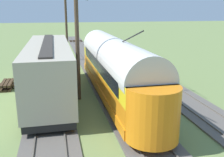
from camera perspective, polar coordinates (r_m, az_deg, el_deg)
name	(u,v)px	position (r m, az deg, el deg)	size (l,w,h in m)	color
ground_plane	(105,82)	(23.14, -1.58, -0.81)	(220.00, 220.00, 0.00)	olive
track_streetcar_siding	(153,78)	(24.68, 8.97, 0.15)	(2.80, 80.00, 0.18)	#56514C
track_adjacent_siding	(104,81)	(23.42, -1.73, -0.48)	(2.80, 80.00, 0.18)	#56514C
track_third_siding	(51,84)	(23.05, -13.20, -1.13)	(2.80, 80.00, 0.18)	#56514C
vintage_streetcar	(114,66)	(19.11, 0.46, 2.81)	(2.65, 18.17, 5.14)	orange
boxcar_adjacent	(49,68)	(19.23, -13.61, 2.16)	(2.96, 13.13, 3.85)	#B2A893
catenary_pole_foreground	(67,27)	(32.84, -9.84, 11.00)	(2.88, 0.28, 7.94)	#423323
catenary_pole_mid_near	(78,42)	(18.07, -7.40, 8.00)	(2.88, 0.28, 7.94)	#423323
switch_stand	(136,52)	(35.15, 5.27, 5.76)	(0.50, 0.30, 1.24)	black
spare_tie_stack	(7,85)	(22.97, -22.01, -1.34)	(2.40, 2.40, 0.54)	#382819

